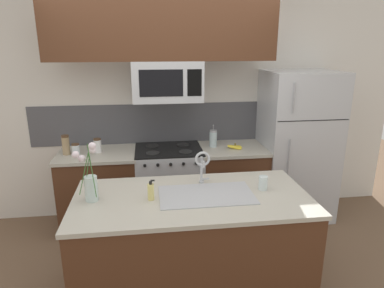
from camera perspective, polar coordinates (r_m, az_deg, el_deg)
ground_plane at (r=3.54m, az=-2.58°, el=-19.75°), size 10.00×10.00×0.00m
rear_partition at (r=4.23m, az=-0.30°, el=5.77°), size 5.20×0.10×2.60m
splash_band at (r=4.18m, az=-4.29°, el=3.48°), size 3.20×0.01×0.48m
back_counter_left at (r=4.12m, az=-15.07°, el=-7.43°), size 0.87×0.65×0.91m
back_counter_right at (r=4.20m, az=6.59°, el=-6.48°), size 0.78×0.65×0.91m
stove_range at (r=4.09m, az=-3.80°, el=-6.99°), size 0.76×0.64×0.93m
microwave at (r=3.75m, az=-4.14°, el=10.43°), size 0.74×0.40×0.43m
upper_cabinet_band at (r=3.70m, az=-5.05°, el=18.30°), size 2.35×0.34×0.60m
refrigerator at (r=4.33m, az=16.99°, el=-0.27°), size 0.84×0.74×1.78m
storage_jar_tall at (r=3.98m, az=-20.29°, el=-0.15°), size 0.08×0.08×0.22m
storage_jar_medium at (r=3.96m, az=-18.81°, el=-0.82°), size 0.08×0.08×0.12m
storage_jar_short at (r=3.96m, az=-15.46°, el=-0.23°), size 0.08×0.08×0.16m
banana_bunch at (r=3.99m, az=7.19°, el=-0.50°), size 0.19×0.12×0.08m
french_press at (r=4.02m, az=3.54°, el=0.92°), size 0.09×0.09×0.27m
island_counter at (r=3.00m, az=0.01°, el=-16.53°), size 1.89×0.93×0.91m
kitchen_sink at (r=2.82m, az=2.40°, el=-9.78°), size 0.76×0.44×0.16m
sink_faucet at (r=2.92m, az=1.74°, el=-3.19°), size 0.14×0.14×0.31m
dish_soap_bottle at (r=2.71m, az=-6.87°, el=-7.87°), size 0.06×0.05×0.16m
drinking_glass at (r=2.93m, az=11.76°, el=-6.37°), size 0.07×0.07×0.12m
flower_vase at (r=2.76m, az=-16.60°, el=-6.19°), size 0.19×0.20×0.50m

